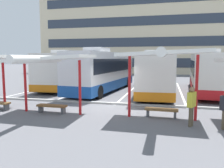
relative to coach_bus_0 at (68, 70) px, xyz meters
name	(u,v)px	position (x,y,z in m)	size (l,w,h in m)	color
ground_plane	(113,106)	(6.71, -8.29, -1.74)	(160.00, 160.00, 0.00)	slate
terminal_building	(152,35)	(6.75, 26.71, 5.89)	(44.41, 11.82, 18.01)	beige
coach_bus_0	(68,70)	(0.00, 0.00, 0.00)	(3.50, 11.76, 3.69)	silver
coach_bus_1	(103,71)	(4.39, -2.27, 0.03)	(3.62, 10.92, 3.79)	silver
coach_bus_2	(154,73)	(8.78, -1.60, -0.07)	(3.29, 12.45, 3.56)	silver
coach_bus_3	(207,72)	(13.22, -0.45, -0.03)	(3.33, 11.96, 3.65)	silver
lane_stripe_0	(47,87)	(-2.02, -0.88, -1.74)	(0.16, 14.00, 0.01)	white
lane_stripe_1	(87,88)	(2.35, -0.88, -1.74)	(0.16, 14.00, 0.01)	white
lane_stripe_2	(132,90)	(6.71, -0.88, -1.74)	(0.16, 14.00, 0.01)	white
lane_stripe_3	(180,92)	(11.07, -0.88, -1.74)	(0.16, 14.00, 0.01)	white
waiting_shelter_1	(48,60)	(3.90, -10.91, 1.10)	(4.20, 4.55, 3.12)	red
bench_2	(52,107)	(3.90, -10.71, -1.41)	(1.65, 0.46, 0.45)	brown
waiting_shelter_2	(163,55)	(9.64, -10.71, 1.35)	(4.16, 4.50, 3.35)	red
bench_3	(161,111)	(9.64, -10.25, -1.41)	(1.64, 0.48, 0.45)	brown
platform_kerb	(115,103)	(6.71, -7.69, -1.68)	(44.00, 0.24, 0.12)	#ADADA8
waiting_passenger_1	(192,103)	(10.92, -11.45, -0.73)	(0.42, 0.55, 1.73)	brown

